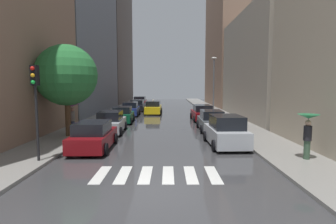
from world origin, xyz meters
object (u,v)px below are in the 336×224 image
(parked_car_left_fifth, at_px, (137,106))
(parked_car_right_nearest, at_px, (226,132))
(taxi_midroad, at_px, (153,108))
(pedestrian_foreground, at_px, (72,111))
(parked_car_right_second, at_px, (211,121))
(lamp_post_right, at_px, (214,82))
(street_tree_left, at_px, (66,75))
(pedestrian_near_tree, at_px, (308,127))
(traffic_light_left_corner, at_px, (35,92))
(parked_car_left_sixth, at_px, (140,102))
(parked_car_left_third, at_px, (123,115))
(parked_car_left_nearest, at_px, (93,136))
(parked_car_left_fourth, at_px, (131,109))
(parked_car_left_second, at_px, (111,123))
(parked_car_right_third, at_px, (202,113))

(parked_car_left_fifth, bearing_deg, parked_car_right_nearest, -159.98)
(taxi_midroad, height_order, pedestrian_foreground, pedestrian_foreground)
(parked_car_right_second, relative_size, lamp_post_right, 0.66)
(street_tree_left, bearing_deg, pedestrian_near_tree, -23.67)
(traffic_light_left_corner, bearing_deg, parked_car_left_sixth, 87.30)
(parked_car_left_third, relative_size, parked_car_left_sixth, 1.01)
(parked_car_left_sixth, relative_size, taxi_midroad, 0.88)
(lamp_post_right, bearing_deg, parked_car_left_sixth, 127.35)
(parked_car_left_nearest, xyz_separation_m, parked_car_left_fourth, (-0.21, 16.67, 0.01))
(pedestrian_foreground, bearing_deg, parked_car_left_third, 30.40)
(parked_car_left_fourth, bearing_deg, pedestrian_foreground, 167.58)
(parked_car_left_sixth, relative_size, parked_car_right_nearest, 0.98)
(parked_car_left_fourth, xyz_separation_m, taxi_midroad, (2.53, 2.04, 0.01))
(parked_car_left_second, bearing_deg, pedestrian_near_tree, -128.32)
(street_tree_left, bearing_deg, parked_car_right_second, 16.51)
(parked_car_left_nearest, xyz_separation_m, pedestrian_foreground, (-2.67, 4.34, 0.98))
(parked_car_right_second, xyz_separation_m, lamp_post_right, (1.71, 9.34, 3.17))
(pedestrian_near_tree, bearing_deg, parked_car_left_fourth, 150.98)
(parked_car_left_nearest, relative_size, parked_car_left_fifth, 1.07)
(parked_car_right_second, distance_m, lamp_post_right, 10.02)
(pedestrian_near_tree, height_order, street_tree_left, street_tree_left)
(parked_car_left_nearest, height_order, parked_car_left_fifth, parked_car_left_nearest)
(parked_car_left_third, relative_size, traffic_light_left_corner, 0.97)
(parked_car_left_third, distance_m, pedestrian_near_tree, 17.18)
(parked_car_right_third, height_order, pedestrian_foreground, pedestrian_foreground)
(parked_car_right_second, distance_m, traffic_light_left_corner, 13.22)
(parked_car_left_fifth, distance_m, parked_car_right_nearest, 22.94)
(parked_car_right_nearest, bearing_deg, lamp_post_right, -8.67)
(parked_car_left_nearest, xyz_separation_m, pedestrian_near_tree, (10.59, -2.52, 0.90))
(pedestrian_near_tree, bearing_deg, parked_car_left_fifth, 144.75)
(parked_car_left_fourth, xyz_separation_m, parked_car_left_sixth, (-0.08, 11.43, 0.07))
(traffic_light_left_corner, distance_m, lamp_post_right, 21.45)
(parked_car_left_third, bearing_deg, parked_car_right_second, -122.81)
(taxi_midroad, distance_m, lamp_post_right, 8.23)
(parked_car_left_fourth, height_order, lamp_post_right, lamp_post_right)
(parked_car_right_second, height_order, taxi_midroad, taxi_midroad)
(parked_car_right_third, relative_size, traffic_light_left_corner, 1.06)
(parked_car_left_fourth, bearing_deg, taxi_midroad, -52.18)
(parked_car_left_fifth, height_order, pedestrian_foreground, pedestrian_foreground)
(parked_car_right_nearest, bearing_deg, pedestrian_near_tree, -139.83)
(parked_car_left_nearest, relative_size, parked_car_left_second, 1.00)
(lamp_post_right, bearing_deg, street_tree_left, -133.80)
(parked_car_left_third, xyz_separation_m, pedestrian_foreground, (-2.51, -6.51, 1.00))
(parked_car_right_nearest, distance_m, pedestrian_foreground, 10.83)
(parked_car_right_nearest, xyz_separation_m, parked_car_right_second, (-0.00, 5.42, -0.09))
(parked_car_left_nearest, distance_m, parked_car_left_third, 10.85)
(parked_car_left_second, xyz_separation_m, parked_car_left_fourth, (-0.06, 11.32, -0.01))
(parked_car_left_sixth, height_order, street_tree_left, street_tree_left)
(parked_car_left_third, xyz_separation_m, traffic_light_left_corner, (-1.59, -13.65, 2.56))
(lamp_post_right, bearing_deg, pedestrian_near_tree, -85.78)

